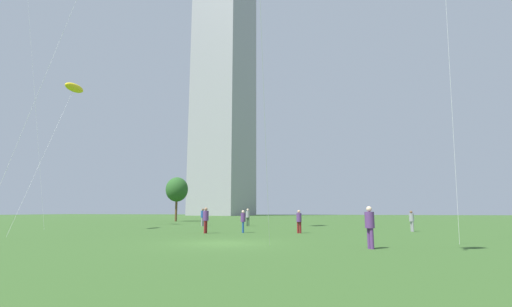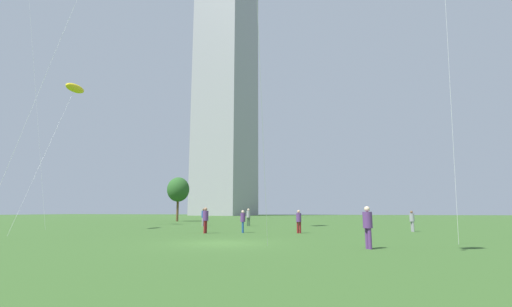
% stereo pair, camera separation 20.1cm
% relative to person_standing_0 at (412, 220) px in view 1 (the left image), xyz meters
% --- Properties ---
extents(ground, '(280.00, 280.00, 0.00)m').
position_rel_person_standing_0_xyz_m(ground, '(-10.40, -12.72, -0.90)').
color(ground, '#335623').
extents(person_standing_0, '(0.35, 0.35, 1.55)m').
position_rel_person_standing_0_xyz_m(person_standing_0, '(0.00, 0.00, 0.00)').
color(person_standing_0, gray).
rests_on(person_standing_0, ground).
extents(person_standing_1, '(0.36, 0.36, 1.60)m').
position_rel_person_standing_0_xyz_m(person_standing_1, '(-7.94, -4.04, 0.03)').
color(person_standing_1, maroon).
rests_on(person_standing_1, ground).
extents(person_standing_2, '(0.40, 0.40, 1.78)m').
position_rel_person_standing_0_xyz_m(person_standing_2, '(-14.23, -5.89, 0.13)').
color(person_standing_2, maroon).
rests_on(person_standing_2, ground).
extents(person_standing_3, '(0.40, 0.40, 1.80)m').
position_rel_person_standing_0_xyz_m(person_standing_3, '(-19.28, 5.07, 0.14)').
color(person_standing_3, gray).
rests_on(person_standing_3, ground).
extents(person_standing_4, '(0.40, 0.40, 1.79)m').
position_rel_person_standing_0_xyz_m(person_standing_4, '(-14.78, 6.32, 0.14)').
color(person_standing_4, '#3F593F').
rests_on(person_standing_4, ground).
extents(person_standing_5, '(0.38, 0.38, 1.72)m').
position_rel_person_standing_0_xyz_m(person_standing_5, '(-3.64, -13.57, 0.10)').
color(person_standing_5, '#593372').
rests_on(person_standing_5, ground).
extents(person_standing_6, '(0.35, 0.35, 1.58)m').
position_rel_person_standing_0_xyz_m(person_standing_6, '(-11.88, -4.63, 0.02)').
color(person_standing_6, '#1E478C').
rests_on(person_standing_6, ground).
extents(kite_flying_1, '(2.49, 7.50, 12.28)m').
position_rel_person_standing_0_xyz_m(kite_flying_1, '(-26.32, -5.98, 10.81)').
color(kite_flying_1, silver).
rests_on(kite_flying_1, ground).
extents(park_tree_0, '(3.36, 3.36, 6.69)m').
position_rel_person_standing_0_xyz_m(park_tree_0, '(-30.09, 19.66, 3.89)').
color(park_tree_0, brown).
rests_on(park_tree_0, ground).
extents(distant_highrise_0, '(23.08, 21.27, 102.18)m').
position_rel_person_standing_0_xyz_m(distant_highrise_0, '(-50.04, 91.63, 50.19)').
color(distant_highrise_0, '#939399').
rests_on(distant_highrise_0, ground).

